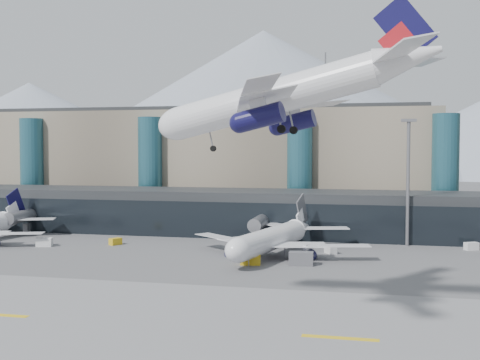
# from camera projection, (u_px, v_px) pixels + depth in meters

# --- Properties ---
(ground) EXTENTS (900.00, 900.00, 0.00)m
(ground) POSITION_uv_depth(u_px,v_px,m) (196.00, 294.00, 81.18)
(ground) COLOR #515154
(ground) RESTS_ON ground
(runway_strip) EXTENTS (400.00, 40.00, 0.04)m
(runway_strip) POSITION_uv_depth(u_px,v_px,m) (157.00, 326.00, 66.56)
(runway_strip) COLOR slate
(runway_strip) RESTS_ON ground
(runway_markings) EXTENTS (128.00, 1.00, 0.02)m
(runway_markings) POSITION_uv_depth(u_px,v_px,m) (157.00, 326.00, 66.56)
(runway_markings) COLOR gold
(runway_markings) RESTS_ON ground
(concourse) EXTENTS (170.00, 27.00, 10.00)m
(concourse) POSITION_uv_depth(u_px,v_px,m) (269.00, 213.00, 137.20)
(concourse) COLOR black
(concourse) RESTS_ON ground
(terminal_main) EXTENTS (130.00, 30.00, 31.00)m
(terminal_main) POSITION_uv_depth(u_px,v_px,m) (203.00, 163.00, 173.53)
(terminal_main) COLOR gray
(terminal_main) RESTS_ON ground
(teal_towers) EXTENTS (116.40, 19.40, 46.00)m
(teal_towers) POSITION_uv_depth(u_px,v_px,m) (223.00, 170.00, 155.84)
(teal_towers) COLOR #265B6B
(teal_towers) RESTS_ON ground
(mountain_ridge) EXTENTS (910.00, 400.00, 110.00)m
(mountain_ridge) POSITION_uv_depth(u_px,v_px,m) (364.00, 113.00, 445.75)
(mountain_ridge) COLOR gray
(mountain_ridge) RESTS_ON ground
(lightmast_mid) EXTENTS (3.00, 1.20, 25.60)m
(lightmast_mid) POSITION_uv_depth(u_px,v_px,m) (408.00, 175.00, 120.71)
(lightmast_mid) COLOR slate
(lightmast_mid) RESTS_ON ground
(hero_jet) EXTENTS (34.00, 33.82, 11.01)m
(hero_jet) POSITION_uv_depth(u_px,v_px,m) (299.00, 83.00, 65.20)
(hero_jet) COLOR silver
(hero_jet) RESTS_ON ground
(jet_parked_mid) EXTENTS (35.72, 36.85, 11.84)m
(jet_parked_mid) POSITION_uv_depth(u_px,v_px,m) (278.00, 231.00, 111.28)
(jet_parked_mid) COLOR silver
(jet_parked_mid) RESTS_ON ground
(veh_a) EXTENTS (3.38, 2.45, 1.71)m
(veh_a) POSITION_uv_depth(u_px,v_px,m) (44.00, 242.00, 120.62)
(veh_a) COLOR silver
(veh_a) RESTS_ON ground
(veh_b) EXTENTS (2.46, 2.79, 1.37)m
(veh_b) POSITION_uv_depth(u_px,v_px,m) (115.00, 241.00, 122.68)
(veh_b) COLOR gold
(veh_b) RESTS_ON ground
(veh_c) EXTENTS (4.16, 2.37, 2.25)m
(veh_c) POSITION_uv_depth(u_px,v_px,m) (301.00, 259.00, 101.20)
(veh_c) COLOR #525258
(veh_c) RESTS_ON ground
(veh_d) EXTENTS (2.96, 2.42, 1.49)m
(veh_d) POSITION_uv_depth(u_px,v_px,m) (471.00, 246.00, 116.34)
(veh_d) COLOR silver
(veh_d) RESTS_ON ground
(veh_g) EXTENTS (2.55, 2.86, 1.44)m
(veh_g) POSITION_uv_depth(u_px,v_px,m) (331.00, 250.00, 112.49)
(veh_g) COLOR silver
(veh_g) RESTS_ON ground
(veh_h) EXTENTS (3.60, 2.24, 1.87)m
(veh_h) POSITION_uv_depth(u_px,v_px,m) (250.00, 259.00, 101.62)
(veh_h) COLOR gold
(veh_h) RESTS_ON ground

